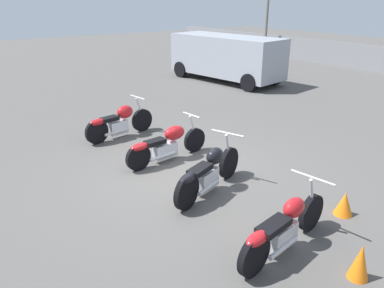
% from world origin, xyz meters
% --- Properties ---
extents(ground_plane, '(60.00, 60.00, 0.00)m').
position_xyz_m(ground_plane, '(0.00, 0.00, 0.00)').
color(ground_plane, '#514F4C').
extents(motorcycle_slot_0, '(0.63, 2.01, 0.99)m').
position_xyz_m(motorcycle_slot_0, '(-2.84, -0.13, 0.43)').
color(motorcycle_slot_0, black).
rests_on(motorcycle_slot_0, ground_plane).
extents(motorcycle_slot_1, '(0.56, 2.17, 0.95)m').
position_xyz_m(motorcycle_slot_1, '(-0.83, 0.08, 0.41)').
color(motorcycle_slot_1, black).
rests_on(motorcycle_slot_1, ground_plane).
extents(motorcycle_slot_2, '(0.98, 2.03, 1.01)m').
position_xyz_m(motorcycle_slot_2, '(0.88, -0.07, 0.43)').
color(motorcycle_slot_2, black).
rests_on(motorcycle_slot_2, ground_plane).
extents(motorcycle_slot_3, '(0.71, 2.08, 0.97)m').
position_xyz_m(motorcycle_slot_3, '(2.90, -0.27, 0.40)').
color(motorcycle_slot_3, black).
rests_on(motorcycle_slot_3, ground_plane).
extents(parked_van, '(5.34, 2.60, 1.92)m').
position_xyz_m(parked_van, '(-6.70, 6.73, 1.08)').
color(parked_van, '#999EA8').
rests_on(parked_van, ground_plane).
extents(traffic_cone_near, '(0.32, 0.32, 0.41)m').
position_xyz_m(traffic_cone_near, '(2.82, 1.35, 0.21)').
color(traffic_cone_near, orange).
rests_on(traffic_cone_near, ground_plane).
extents(traffic_cone_far, '(0.27, 0.27, 0.51)m').
position_xyz_m(traffic_cone_far, '(3.86, 0.13, 0.26)').
color(traffic_cone_far, orange).
rests_on(traffic_cone_far, ground_plane).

